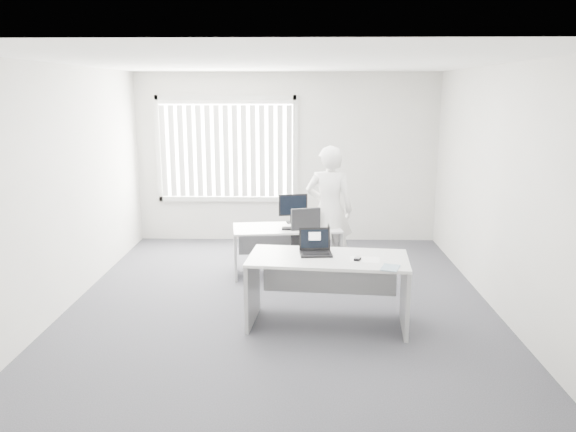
{
  "coord_description": "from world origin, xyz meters",
  "views": [
    {
      "loc": [
        0.23,
        -6.32,
        2.51
      ],
      "look_at": [
        0.08,
        0.15,
        1.05
      ],
      "focal_mm": 35.0,
      "sensor_mm": 36.0,
      "label": 1
    }
  ],
  "objects_px": {
    "desk_far": "(286,240)",
    "laptop": "(316,243)",
    "office_chair": "(308,259)",
    "person": "(329,210)",
    "desk_near": "(328,276)",
    "monitor": "(293,208)"
  },
  "relations": [
    {
      "from": "desk_far",
      "to": "laptop",
      "type": "height_order",
      "value": "laptop"
    },
    {
      "from": "office_chair",
      "to": "person",
      "type": "xyz_separation_m",
      "value": [
        0.29,
        0.36,
        0.59
      ]
    },
    {
      "from": "person",
      "to": "office_chair",
      "type": "bearing_deg",
      "value": 58.96
    },
    {
      "from": "desk_near",
      "to": "laptop",
      "type": "height_order",
      "value": "laptop"
    },
    {
      "from": "desk_near",
      "to": "laptop",
      "type": "xyz_separation_m",
      "value": [
        -0.13,
        0.07,
        0.35
      ]
    },
    {
      "from": "desk_near",
      "to": "desk_far",
      "type": "bearing_deg",
      "value": 111.23
    },
    {
      "from": "monitor",
      "to": "desk_far",
      "type": "bearing_deg",
      "value": -118.77
    },
    {
      "from": "laptop",
      "to": "office_chair",
      "type": "bearing_deg",
      "value": 88.07
    },
    {
      "from": "desk_far",
      "to": "laptop",
      "type": "bearing_deg",
      "value": -85.54
    },
    {
      "from": "desk_far",
      "to": "laptop",
      "type": "distance_m",
      "value": 1.78
    },
    {
      "from": "office_chair",
      "to": "monitor",
      "type": "distance_m",
      "value": 0.83
    },
    {
      "from": "office_chair",
      "to": "monitor",
      "type": "xyz_separation_m",
      "value": [
        -0.22,
        0.55,
        0.57
      ]
    },
    {
      "from": "desk_far",
      "to": "person",
      "type": "height_order",
      "value": "person"
    },
    {
      "from": "desk_near",
      "to": "office_chair",
      "type": "height_order",
      "value": "office_chair"
    },
    {
      "from": "desk_far",
      "to": "person",
      "type": "distance_m",
      "value": 0.72
    },
    {
      "from": "office_chair",
      "to": "person",
      "type": "bearing_deg",
      "value": 35.19
    },
    {
      "from": "office_chair",
      "to": "desk_near",
      "type": "bearing_deg",
      "value": -98.94
    },
    {
      "from": "desk_far",
      "to": "desk_near",
      "type": "bearing_deg",
      "value": -82.05
    },
    {
      "from": "desk_far",
      "to": "monitor",
      "type": "distance_m",
      "value": 0.49
    },
    {
      "from": "person",
      "to": "laptop",
      "type": "relative_size",
      "value": 5.22
    },
    {
      "from": "desk_near",
      "to": "monitor",
      "type": "distance_m",
      "value": 2.1
    },
    {
      "from": "desk_far",
      "to": "laptop",
      "type": "xyz_separation_m",
      "value": [
        0.36,
        -1.69,
        0.43
      ]
    }
  ]
}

